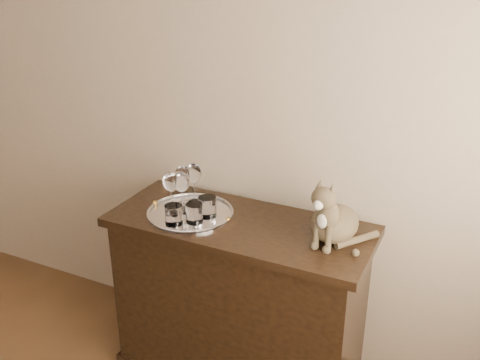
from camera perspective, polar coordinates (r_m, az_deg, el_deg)
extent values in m
cube|color=tan|center=(2.77, -8.60, 10.02)|extent=(4.00, 0.10, 2.70)
cylinder|color=silver|center=(2.48, -5.31, -3.59)|extent=(0.40, 0.40, 0.01)
cylinder|color=silver|center=(2.38, -4.91, -3.53)|extent=(0.08, 0.08, 0.09)
cylinder|color=silver|center=(2.37, -7.09, -3.68)|extent=(0.08, 0.08, 0.09)
cylinder|color=silver|center=(2.43, -3.50, -2.87)|extent=(0.08, 0.08, 0.09)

